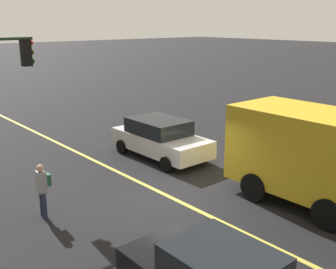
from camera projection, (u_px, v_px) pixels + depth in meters
The scene contains 4 objects.
ground at pixel (174, 199), 13.22m from camera, with size 200.00×200.00×0.00m, color black.
lane_stripe_center at pixel (174, 199), 13.21m from camera, with size 80.00×0.16×0.01m, color #D8CC4C.
car_white at pixel (160, 138), 17.11m from camera, with size 4.50×2.11×1.61m.
pedestrian_with_backpack at pixel (43, 187), 11.79m from camera, with size 0.41×0.40×1.61m.
Camera 1 is at (-9.16, 8.04, 5.51)m, focal length 44.09 mm.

